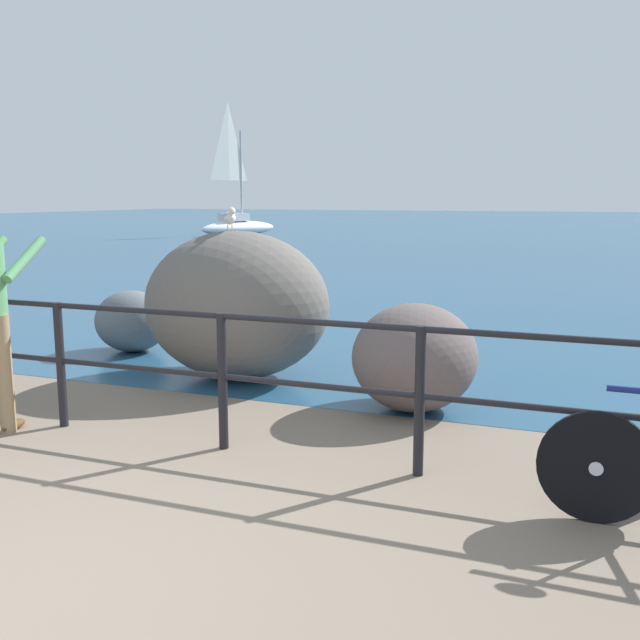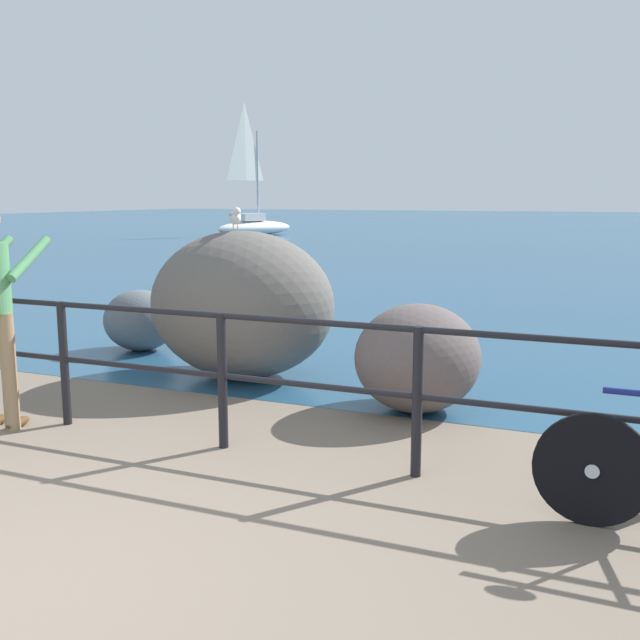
{
  "view_description": "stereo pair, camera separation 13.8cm",
  "coord_description": "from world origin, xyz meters",
  "px_view_note": "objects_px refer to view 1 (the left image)",
  "views": [
    {
      "loc": [
        2.52,
        -2.4,
        1.85
      ],
      "look_at": [
        0.61,
        2.56,
        0.94
      ],
      "focal_mm": 40.65,
      "sensor_mm": 36.0,
      "label": 1
    },
    {
      "loc": [
        2.65,
        -2.35,
        1.85
      ],
      "look_at": [
        0.61,
        2.56,
        0.94
      ],
      "focal_mm": 40.65,
      "sensor_mm": 36.0,
      "label": 2
    }
  ],
  "objects_px": {
    "sailboat": "(238,221)",
    "breakwater_boulder_main": "(237,305)",
    "seagull": "(230,217)",
    "breakwater_boulder_right": "(415,357)",
    "breakwater_boulder_left": "(132,321)"
  },
  "relations": [
    {
      "from": "breakwater_boulder_right",
      "to": "breakwater_boulder_main",
      "type": "bearing_deg",
      "value": 166.22
    },
    {
      "from": "breakwater_boulder_right",
      "to": "sailboat",
      "type": "bearing_deg",
      "value": 120.38
    },
    {
      "from": "breakwater_boulder_right",
      "to": "sailboat",
      "type": "distance_m",
      "value": 29.07
    },
    {
      "from": "sailboat",
      "to": "breakwater_boulder_main",
      "type": "bearing_deg",
      "value": -131.08
    },
    {
      "from": "breakwater_boulder_main",
      "to": "breakwater_boulder_left",
      "type": "xyz_separation_m",
      "value": [
        -1.77,
        0.67,
        -0.39
      ]
    },
    {
      "from": "seagull",
      "to": "sailboat",
      "type": "height_order",
      "value": "sailboat"
    },
    {
      "from": "breakwater_boulder_left",
      "to": "breakwater_boulder_main",
      "type": "bearing_deg",
      "value": -20.81
    },
    {
      "from": "seagull",
      "to": "sailboat",
      "type": "relative_size",
      "value": 0.05
    },
    {
      "from": "breakwater_boulder_main",
      "to": "sailboat",
      "type": "xyz_separation_m",
      "value": [
        -12.71,
        24.59,
        -0.05
      ]
    },
    {
      "from": "breakwater_boulder_main",
      "to": "seagull",
      "type": "distance_m",
      "value": 0.9
    },
    {
      "from": "seagull",
      "to": "sailboat",
      "type": "distance_m",
      "value": 27.68
    },
    {
      "from": "breakwater_boulder_main",
      "to": "sailboat",
      "type": "bearing_deg",
      "value": 117.34
    },
    {
      "from": "sailboat",
      "to": "seagull",
      "type": "bearing_deg",
      "value": -131.18
    },
    {
      "from": "breakwater_boulder_right",
      "to": "seagull",
      "type": "bearing_deg",
      "value": 166.8
    },
    {
      "from": "seagull",
      "to": "breakwater_boulder_main",
      "type": "bearing_deg",
      "value": 61.79
    }
  ]
}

